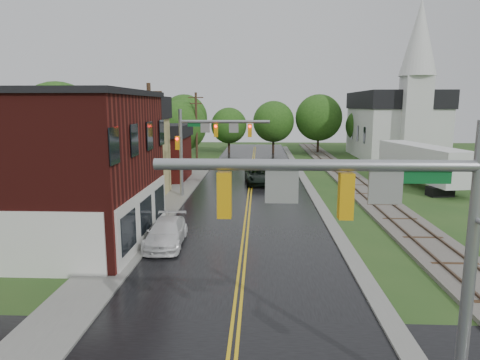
# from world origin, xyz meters

# --- Properties ---
(main_road) EXTENTS (10.00, 90.00, 0.02)m
(main_road) POSITION_xyz_m (0.00, 30.00, 0.00)
(main_road) COLOR black
(main_road) RESTS_ON ground
(curb_right) EXTENTS (0.80, 70.00, 0.12)m
(curb_right) POSITION_xyz_m (5.40, 35.00, 0.00)
(curb_right) COLOR gray
(curb_right) RESTS_ON ground
(sidewalk_left) EXTENTS (2.40, 50.00, 0.12)m
(sidewalk_left) POSITION_xyz_m (-6.20, 25.00, 0.00)
(sidewalk_left) COLOR gray
(sidewalk_left) RESTS_ON ground
(brick_building) EXTENTS (14.30, 10.30, 8.30)m
(brick_building) POSITION_xyz_m (-12.48, 15.00, 4.15)
(brick_building) COLOR #49130F
(brick_building) RESTS_ON ground
(yellow_house) EXTENTS (8.00, 7.00, 6.40)m
(yellow_house) POSITION_xyz_m (-11.00, 26.00, 3.20)
(yellow_house) COLOR tan
(yellow_house) RESTS_ON ground
(darkred_building) EXTENTS (7.00, 6.00, 4.40)m
(darkred_building) POSITION_xyz_m (-10.00, 35.00, 2.20)
(darkred_building) COLOR #3F0F0C
(darkred_building) RESTS_ON ground
(church) EXTENTS (10.40, 18.40, 20.00)m
(church) POSITION_xyz_m (20.00, 53.74, 5.83)
(church) COLOR silver
(church) RESTS_ON ground
(railroad) EXTENTS (3.20, 80.00, 0.30)m
(railroad) POSITION_xyz_m (10.00, 35.00, 0.11)
(railroad) COLOR #59544C
(railroad) RESTS_ON ground
(traffic_signal_near) EXTENTS (7.34, 0.30, 7.20)m
(traffic_signal_near) POSITION_xyz_m (3.47, 2.00, 4.97)
(traffic_signal_near) COLOR gray
(traffic_signal_near) RESTS_ON ground
(traffic_signal_far) EXTENTS (7.34, 0.43, 7.20)m
(traffic_signal_far) POSITION_xyz_m (-3.47, 27.00, 4.97)
(traffic_signal_far) COLOR gray
(traffic_signal_far) RESTS_ON ground
(utility_pole_b) EXTENTS (1.80, 0.28, 9.00)m
(utility_pole_b) POSITION_xyz_m (-6.80, 22.00, 4.72)
(utility_pole_b) COLOR #382616
(utility_pole_b) RESTS_ON ground
(utility_pole_c) EXTENTS (1.80, 0.28, 9.00)m
(utility_pole_c) POSITION_xyz_m (-6.80, 44.00, 4.72)
(utility_pole_c) COLOR #382616
(utility_pole_c) RESTS_ON ground
(tree_left_b) EXTENTS (7.60, 7.60, 9.69)m
(tree_left_b) POSITION_xyz_m (-17.85, 31.90, 5.72)
(tree_left_b) COLOR black
(tree_left_b) RESTS_ON ground
(tree_left_c) EXTENTS (6.00, 6.00, 7.65)m
(tree_left_c) POSITION_xyz_m (-13.85, 39.90, 4.51)
(tree_left_c) COLOR black
(tree_left_c) RESTS_ON ground
(tree_left_e) EXTENTS (6.40, 6.40, 8.16)m
(tree_left_e) POSITION_xyz_m (-8.85, 45.90, 4.81)
(tree_left_e) COLOR black
(tree_left_e) RESTS_ON ground
(suv_dark) EXTENTS (3.03, 5.80, 1.56)m
(suv_dark) POSITION_xyz_m (0.80, 33.11, 0.78)
(suv_dark) COLOR black
(suv_dark) RESTS_ON ground
(sedan_silver) EXTENTS (1.65, 3.92, 1.26)m
(sedan_silver) POSITION_xyz_m (2.51, 30.93, 0.63)
(sedan_silver) COLOR #B2B2B7
(sedan_silver) RESTS_ON ground
(pickup_white) EXTENTS (2.12, 4.81, 1.37)m
(pickup_white) POSITION_xyz_m (-4.22, 14.60, 0.69)
(pickup_white) COLOR white
(pickup_white) RESTS_ON ground
(semi_trailer) EXTENTS (4.64, 12.42, 3.84)m
(semi_trailer) POSITION_xyz_m (15.89, 32.66, 2.28)
(semi_trailer) COLOR black
(semi_trailer) RESTS_ON ground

